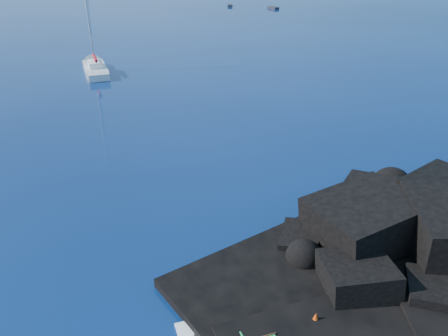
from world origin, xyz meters
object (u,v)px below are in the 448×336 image
object	(u,v)px
distant_boat_a	(230,6)
sailboat	(96,73)
marker_cone	(315,319)
distant_boat_b	(273,9)

from	to	relation	value
distant_boat_a	sailboat	bearing A→B (deg)	-105.38
marker_cone	distant_boat_a	world-z (taller)	marker_cone
marker_cone	distant_boat_a	size ratio (longest dim) A/B	0.14
distant_boat_a	distant_boat_b	xyz separation A→B (m)	(10.41, -9.60, 0.00)
marker_cone	distant_boat_b	bearing A→B (deg)	71.48
marker_cone	distant_boat_a	distance (m)	125.86
distant_boat_a	distant_boat_b	world-z (taller)	distant_boat_a
sailboat	distant_boat_b	xyz separation A→B (m)	(47.70, 65.82, 0.00)
marker_cone	distant_boat_a	bearing A→B (deg)	77.37
marker_cone	sailboat	bearing A→B (deg)	101.65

